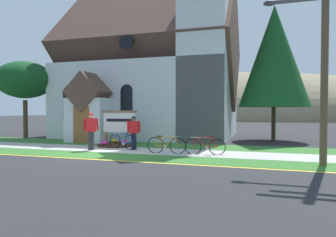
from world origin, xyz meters
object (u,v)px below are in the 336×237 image
Objects in this scene: bicycle_yellow at (205,146)px; cyclist_in_yellow_jersey at (134,130)px; bicycle_blue at (166,145)px; cyclist_in_blue_jersey at (91,128)px; church_sign at (120,123)px; roadside_conifer at (274,56)px; yard_deciduous_tree at (25,80)px; bicycle_red at (122,141)px; utility_pole at (322,34)px.

bicycle_yellow is 1.06× the size of cyclist_in_yellow_jersey.
cyclist_in_blue_jersey is (-3.73, -0.02, 0.67)m from bicycle_blue.
roadside_conifer is at bearing 29.63° from church_sign.
cyclist_in_yellow_jersey is at bearing 160.51° from bicycle_blue.
bicycle_blue is at bearing -19.40° from yard_deciduous_tree.
yard_deciduous_tree is at bearing 167.26° from church_sign.
cyclist_in_yellow_jersey is 9.90m from roadside_conifer.
church_sign reaches higher than bicycle_red.
bicycle_red is 9.95m from yard_deciduous_tree.
roadside_conifer is at bearing 54.99° from bicycle_blue.
utility_pole is at bearing -6.18° from cyclist_in_blue_jersey.
cyclist_in_blue_jersey reaches higher than cyclist_in_yellow_jersey.
utility_pole is at bearing -10.27° from bicycle_blue.
cyclist_in_blue_jersey is (-0.40, -2.19, -0.17)m from church_sign.
utility_pole reaches higher than yard_deciduous_tree.
roadside_conifer reaches higher than cyclist_in_blue_jersey.
bicycle_blue is 7.27m from utility_pole.
cyclist_in_yellow_jersey is at bearing 19.61° from cyclist_in_blue_jersey.
yard_deciduous_tree is at bearing 160.60° from bicycle_blue.
cyclist_in_yellow_jersey is 10.36m from yard_deciduous_tree.
cyclist_in_yellow_jersey is (-3.53, 0.52, 0.56)m from bicycle_yellow.
cyclist_in_yellow_jersey is 8.68m from utility_pole.
utility_pole is at bearing -12.02° from bicycle_red.
roadside_conifer reaches higher than bicycle_blue.
church_sign is at bearing 146.96° from bicycle_blue.
bicycle_blue is at bearing 169.73° from utility_pole.
roadside_conifer is at bearing 65.40° from bicycle_yellow.
bicycle_blue is 3.79m from cyclist_in_blue_jersey.
cyclist_in_blue_jersey is 8.92m from yard_deciduous_tree.
bicycle_yellow is at bearing -114.60° from roadside_conifer.
cyclist_in_blue_jersey reaches higher than bicycle_yellow.
bicycle_red is 1.04× the size of cyclist_in_yellow_jersey.
bicycle_yellow is 5.47m from cyclist_in_blue_jersey.
church_sign reaches higher than cyclist_in_blue_jersey.
church_sign is 2.15m from cyclist_in_yellow_jersey.
cyclist_in_yellow_jersey is (-1.84, 0.65, 0.55)m from bicycle_blue.
bicycle_blue is 0.97× the size of cyclist_in_blue_jersey.
yard_deciduous_tree is at bearing 163.52° from bicycle_yellow.
bicycle_red is at bearing -59.23° from church_sign.
bicycle_blue is at bearing 0.38° from cyclist_in_blue_jersey.
roadside_conifer is at bearing 42.89° from cyclist_in_yellow_jersey.
cyclist_in_blue_jersey is 11.58m from roadside_conifer.
roadside_conifer reaches higher than bicycle_red.
bicycle_blue is at bearing -16.10° from bicycle_red.
church_sign is 2.23m from cyclist_in_blue_jersey.
roadside_conifer reaches higher than bicycle_yellow.
yard_deciduous_tree is (-7.87, 1.78, 2.68)m from church_sign.
bicycle_red is at bearing -20.31° from yard_deciduous_tree.
bicycle_red is 0.21× the size of utility_pole.
roadside_conifer is at bearing 98.46° from utility_pole.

